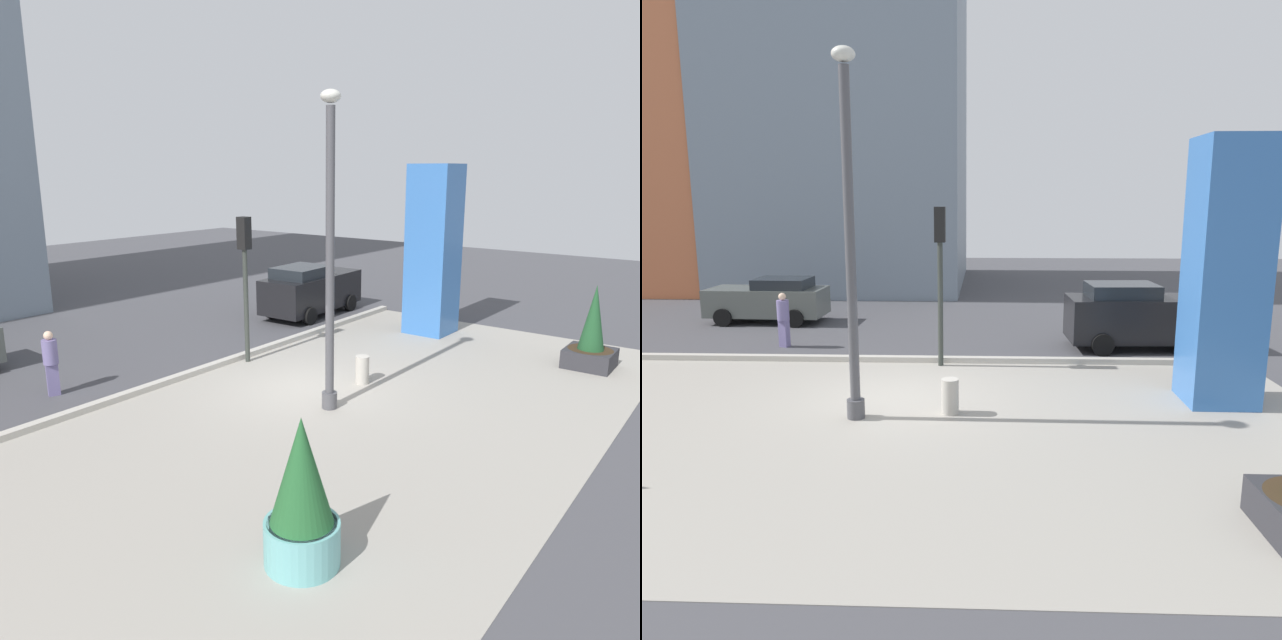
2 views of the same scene
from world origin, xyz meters
TOP-DOWN VIEW (x-y plane):
  - ground_plane at (0.00, 4.00)m, footprint 60.00×60.00m
  - plaza_pavement at (0.00, -2.00)m, footprint 18.00×10.00m
  - curb_strip at (0.00, 3.12)m, footprint 18.00×0.24m
  - lamp_post at (-0.65, -1.24)m, footprint 0.44×0.44m
  - art_pillar_blue at (7.03, 0.09)m, footprint 1.44×1.44m
  - potted_plant_mid_plaza at (6.28, -5.31)m, footprint 1.28×1.28m
  - potted_plant_by_pillar at (-5.57, -4.38)m, footprint 1.10×1.10m
  - concrete_bollard at (1.24, -0.92)m, footprint 0.36×0.36m
  - traffic_light_far_side at (0.78, 2.78)m, footprint 0.28×0.42m
  - car_curb_west at (6.58, 4.98)m, footprint 4.48×2.15m
  - pedestrian_crossing at (-4.10, 4.74)m, footprint 0.47×0.47m

SIDE VIEW (x-z plane):
  - ground_plane at x=0.00m, z-range 0.00..0.00m
  - plaza_pavement at x=0.00m, z-range -0.01..0.01m
  - curb_strip at x=0.00m, z-range 0.00..0.16m
  - concrete_bollard at x=1.24m, z-range 0.00..0.75m
  - potted_plant_mid_plaza at x=6.28m, z-range -0.32..2.05m
  - pedestrian_crossing at x=-4.10m, z-range 0.09..1.74m
  - car_curb_west at x=6.58m, z-range 0.01..1.96m
  - potted_plant_by_pillar at x=-5.57m, z-range -0.10..2.14m
  - art_pillar_blue at x=7.03m, z-range 0.00..5.65m
  - traffic_light_far_side at x=0.78m, z-range 0.74..4.94m
  - lamp_post at x=-0.65m, z-range -0.09..7.01m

